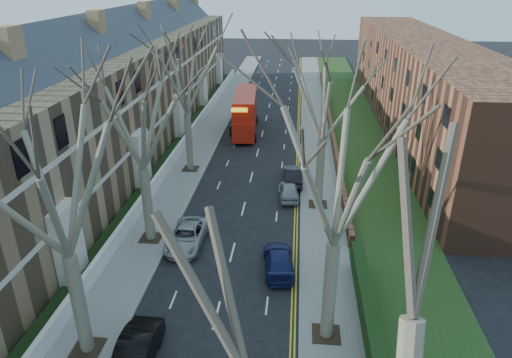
# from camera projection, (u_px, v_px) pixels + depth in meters

# --- Properties ---
(pavement_left) EXTENTS (3.00, 102.00, 0.12)m
(pavement_left) POSITION_uv_depth(u_px,v_px,m) (210.00, 131.00, 51.78)
(pavement_left) COLOR slate
(pavement_left) RESTS_ON ground
(pavement_right) EXTENTS (3.00, 102.00, 0.12)m
(pavement_right) POSITION_uv_depth(u_px,v_px,m) (316.00, 135.00, 50.76)
(pavement_right) COLOR slate
(pavement_right) RESTS_ON ground
(terrace_left) EXTENTS (9.70, 78.00, 13.60)m
(terrace_left) POSITION_uv_depth(u_px,v_px,m) (112.00, 101.00, 42.92)
(terrace_left) COLOR olive
(terrace_left) RESTS_ON ground
(flats_right) EXTENTS (13.97, 54.00, 10.00)m
(flats_right) POSITION_uv_depth(u_px,v_px,m) (420.00, 85.00, 51.37)
(flats_right) COLOR brown
(flats_right) RESTS_ON ground
(front_wall_left) EXTENTS (0.30, 78.00, 1.00)m
(front_wall_left) POSITION_uv_depth(u_px,v_px,m) (178.00, 151.00, 44.44)
(front_wall_left) COLOR white
(front_wall_left) RESTS_ON ground
(grass_verge_right) EXTENTS (6.00, 102.00, 0.06)m
(grass_verge_right) POSITION_uv_depth(u_px,v_px,m) (357.00, 135.00, 50.33)
(grass_verge_right) COLOR #233D16
(grass_verge_right) RESTS_ON ground
(tree_left_mid) EXTENTS (10.50, 10.50, 14.71)m
(tree_left_mid) POSITION_uv_depth(u_px,v_px,m) (51.00, 167.00, 17.91)
(tree_left_mid) COLOR #6A5F4C
(tree_left_mid) RESTS_ON ground
(tree_left_far) EXTENTS (10.15, 10.15, 14.22)m
(tree_left_far) POSITION_uv_depth(u_px,v_px,m) (137.00, 107.00, 27.11)
(tree_left_far) COLOR #6A5F4C
(tree_left_far) RESTS_ON ground
(tree_left_dist) EXTENTS (10.50, 10.50, 14.71)m
(tree_left_dist) POSITION_uv_depth(u_px,v_px,m) (184.00, 64.00, 37.86)
(tree_left_dist) COLOR #6A5F4C
(tree_left_dist) RESTS_ON ground
(tree_right_mid) EXTENTS (10.50, 10.50, 14.71)m
(tree_right_mid) POSITION_uv_depth(u_px,v_px,m) (341.00, 158.00, 18.75)
(tree_right_mid) COLOR #6A5F4C
(tree_right_mid) RESTS_ON ground
(tree_right_far) EXTENTS (10.15, 10.15, 14.22)m
(tree_right_far) POSITION_uv_depth(u_px,v_px,m) (325.00, 88.00, 31.58)
(tree_right_far) COLOR #6A5F4C
(tree_right_far) RESTS_ON ground
(double_decker_bus) EXTENTS (3.14, 10.40, 4.32)m
(double_decker_bus) POSITION_uv_depth(u_px,v_px,m) (245.00, 113.00, 51.13)
(double_decker_bus) COLOR red
(double_decker_bus) RESTS_ON ground
(car_left_mid) EXTENTS (1.60, 4.46, 1.46)m
(car_left_mid) POSITION_uv_depth(u_px,v_px,m) (135.00, 354.00, 20.66)
(car_left_mid) COLOR black
(car_left_mid) RESTS_ON ground
(car_left_far) EXTENTS (2.33, 4.82, 1.32)m
(car_left_far) POSITION_uv_depth(u_px,v_px,m) (187.00, 236.00, 30.05)
(car_left_far) COLOR #999A9F
(car_left_far) RESTS_ON ground
(car_right_near) EXTENTS (2.27, 4.56, 1.27)m
(car_right_near) POSITION_uv_depth(u_px,v_px,m) (279.00, 260.00, 27.58)
(car_right_near) COLOR #171C51
(car_right_near) RESTS_ON ground
(car_right_mid) EXTENTS (1.74, 3.84, 1.28)m
(car_right_mid) POSITION_uv_depth(u_px,v_px,m) (289.00, 190.00, 36.41)
(car_right_mid) COLOR gray
(car_right_mid) RESTS_ON ground
(car_right_far) EXTENTS (1.72, 4.30, 1.39)m
(car_right_far) POSITION_uv_depth(u_px,v_px,m) (293.00, 175.00, 38.98)
(car_right_far) COLOR black
(car_right_far) RESTS_ON ground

